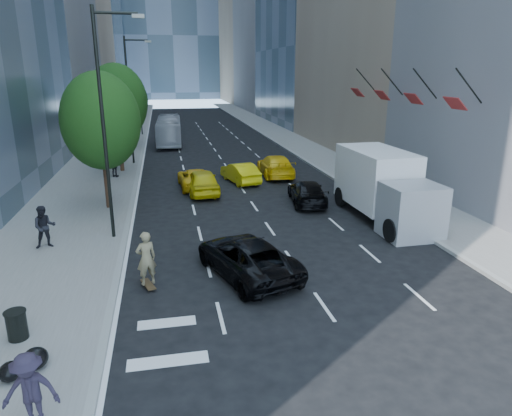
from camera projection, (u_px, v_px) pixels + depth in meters
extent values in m
plane|color=black|center=(268.00, 262.00, 18.86)|extent=(160.00, 160.00, 0.00)
cube|color=slate|center=(112.00, 149.00, 45.25)|extent=(6.00, 120.00, 0.15)
cube|color=slate|center=(296.00, 143.00, 48.88)|extent=(4.00, 120.00, 0.15)
cylinder|color=black|center=(104.00, 129.00, 19.87)|extent=(0.16, 0.16, 10.00)
cylinder|color=black|center=(115.00, 13.00, 18.68)|extent=(1.80, 0.12, 0.12)
cube|color=#99998C|center=(138.00, 16.00, 18.88)|extent=(0.50, 0.22, 0.15)
cylinder|color=black|center=(129.00, 102.00, 36.75)|extent=(0.16, 0.16, 10.00)
cylinder|color=black|center=(136.00, 40.00, 35.56)|extent=(1.80, 0.12, 0.12)
cube|color=#99998C|center=(148.00, 41.00, 35.76)|extent=(0.50, 0.22, 0.15)
cylinder|color=black|center=(107.00, 180.00, 25.42)|extent=(0.30, 0.30, 3.15)
ellipsoid|color=#1A380F|center=(101.00, 121.00, 24.48)|extent=(4.20, 4.20, 5.25)
cylinder|color=black|center=(121.00, 149.00, 34.76)|extent=(0.30, 0.30, 3.38)
ellipsoid|color=#1A380F|center=(117.00, 102.00, 33.75)|extent=(4.50, 4.50, 5.62)
cylinder|color=black|center=(131.00, 131.00, 47.02)|extent=(0.30, 0.30, 2.93)
ellipsoid|color=#1A380F|center=(128.00, 101.00, 46.14)|extent=(3.90, 3.90, 4.88)
cylinder|color=black|center=(141.00, 112.00, 54.34)|extent=(0.14, 0.14, 5.20)
imported|color=black|center=(140.00, 99.00, 53.88)|extent=(2.48, 0.53, 1.00)
cylinder|color=black|center=(469.00, 86.00, 22.76)|extent=(1.75, 0.08, 1.75)
cube|color=maroon|center=(455.00, 103.00, 22.88)|extent=(0.64, 1.30, 0.64)
cylinder|color=black|center=(425.00, 84.00, 26.51)|extent=(1.75, 0.08, 1.75)
cube|color=maroon|center=(413.00, 99.00, 26.63)|extent=(0.64, 1.30, 0.64)
cylinder|color=black|center=(392.00, 82.00, 30.26)|extent=(1.75, 0.08, 1.75)
cube|color=maroon|center=(382.00, 95.00, 30.38)|extent=(0.64, 1.30, 0.64)
cylinder|color=black|center=(366.00, 81.00, 34.01)|extent=(1.75, 0.08, 1.75)
cube|color=maroon|center=(357.00, 92.00, 34.13)|extent=(0.64, 1.30, 0.64)
imported|color=#7D704E|center=(146.00, 262.00, 16.37)|extent=(0.85, 0.69, 2.01)
imported|color=black|center=(247.00, 257.00, 17.50)|extent=(3.91, 5.75, 1.46)
imported|color=black|center=(307.00, 192.00, 26.97)|extent=(2.55, 4.89, 1.35)
imported|color=#CDB80A|center=(202.00, 181.00, 29.09)|extent=(2.06, 4.73, 1.59)
imported|color=#DAC70B|center=(240.00, 173.00, 32.01)|extent=(2.38, 4.47, 1.40)
imported|color=#E1A80B|center=(195.00, 178.00, 30.66)|extent=(2.34, 4.68, 1.27)
imported|color=yellow|center=(276.00, 166.00, 33.96)|extent=(2.45, 5.46, 1.55)
imported|color=silver|center=(169.00, 130.00, 48.59)|extent=(2.76, 10.43, 2.89)
cube|color=silver|center=(376.00, 177.00, 24.64)|extent=(2.74, 5.14, 2.99)
cube|color=gray|center=(412.00, 211.00, 21.34)|extent=(2.58, 2.25, 2.55)
cylinder|color=black|center=(392.00, 231.00, 20.90)|extent=(0.40, 1.11, 1.11)
cylinder|color=black|center=(437.00, 227.00, 21.38)|extent=(0.40, 1.11, 1.11)
cylinder|color=black|center=(341.00, 197.00, 26.49)|extent=(0.40, 1.11, 1.11)
cylinder|color=black|center=(378.00, 194.00, 26.97)|extent=(0.40, 1.11, 1.11)
imported|color=black|center=(45.00, 227.00, 19.74)|extent=(1.05, 0.89, 1.89)
imported|color=black|center=(115.00, 165.00, 32.91)|extent=(1.10, 0.90, 1.76)
imported|color=#251E2D|center=(30.00, 391.00, 9.70)|extent=(1.19, 0.71, 1.81)
cylinder|color=black|center=(17.00, 326.00, 13.10)|extent=(0.56, 0.56, 0.84)
ellipsoid|color=black|center=(35.00, 358.00, 11.85)|extent=(0.64, 0.70, 0.54)
ellipsoid|color=black|center=(10.00, 372.00, 11.39)|extent=(0.56, 0.62, 0.48)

